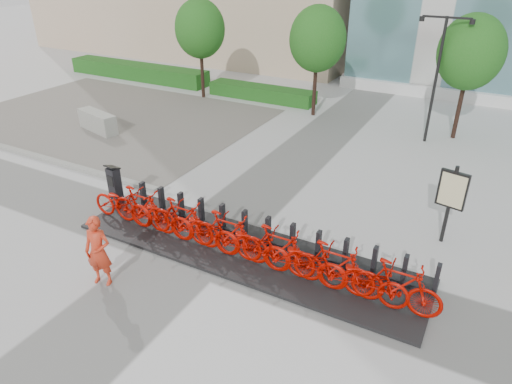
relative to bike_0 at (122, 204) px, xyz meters
The scene contains 27 objects.
ground 2.67m from the bike_0, ahead, with size 120.00×120.00×0.00m, color silver.
gravel_patch 10.24m from the bike_0, 136.39° to the left, with size 14.00×14.00×0.00m, color #4F483F.
curb 7.67m from the bike_0, 165.24° to the left, with size 14.00×0.25×0.15m, color gray.
hedge_a 17.71m from the bike_0, 130.07° to the left, with size 10.00×1.40×0.90m, color #123F0F.
hedge_b 13.47m from the bike_0, 100.27° to the left, with size 6.00×1.20×0.70m, color #123F0F.
tree_0 13.53m from the bike_0, 114.14° to the left, with size 2.60×2.60×5.10m.
tree_1 12.46m from the bike_0, 84.78° to the left, with size 2.60×2.60×5.10m.
tree_2 14.55m from the bike_0, 57.76° to the left, with size 2.60×2.60×5.10m.
streetlamp 13.11m from the bike_0, 59.15° to the left, with size 2.00×0.20×5.00m.
dock_pad 3.96m from the bike_0, ahead, with size 9.60×2.40×0.08m, color black.
dock_rail_posts 4.40m from the bike_0, 10.81° to the left, with size 8.74×0.50×0.85m, color black, non-canonical shape.
bike_0 is the anchor object (origin of this frame).
bike_1 0.72m from the bike_0, ahead, with size 0.57×2.02×1.21m, color #A00800.
bike_2 1.44m from the bike_0, ahead, with size 0.73×2.08×1.09m, color #A00800.
bike_3 2.16m from the bike_0, ahead, with size 0.57×2.02×1.21m, color #A00800.
bike_4 2.88m from the bike_0, ahead, with size 0.73×2.08×1.09m, color #A00800.
bike_5 3.60m from the bike_0, ahead, with size 0.57×2.02×1.21m, color #A00800.
bike_6 4.32m from the bike_0, ahead, with size 0.73×2.08×1.09m, color #A00800.
bike_7 5.04m from the bike_0, ahead, with size 0.57×2.02×1.21m, color #A00800.
bike_8 5.76m from the bike_0, ahead, with size 0.73×2.08×1.09m, color #A00800.
bike_9 6.48m from the bike_0, ahead, with size 0.57×2.02×1.21m, color #A00800.
bike_10 7.20m from the bike_0, ahead, with size 0.73×2.08×1.09m, color #A00800.
bike_11 7.92m from the bike_0, ahead, with size 0.57×2.02×1.21m, color #A00800.
kiosk 1.13m from the bike_0, 143.79° to the left, with size 0.44×0.38×1.33m.
worker_red 2.80m from the bike_0, 57.41° to the right, with size 0.66×0.43×1.81m, color red.
jersey_barrier 8.41m from the bike_0, 140.48° to the left, with size 2.24×0.61×0.87m, color gray.
map_sign 9.15m from the bike_0, 22.20° to the left, with size 0.75×0.27×2.28m.
Camera 1 is at (6.35, -8.37, 7.13)m, focal length 32.00 mm.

